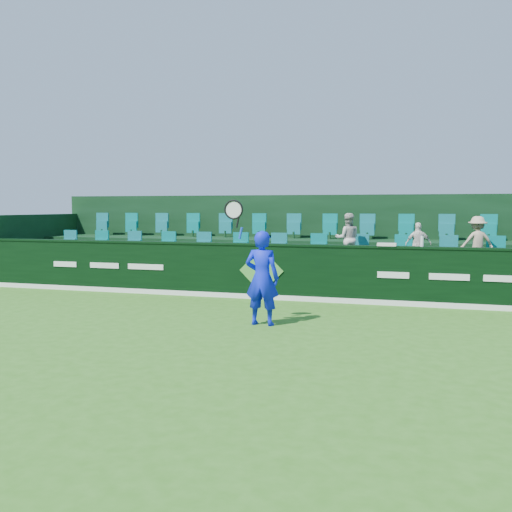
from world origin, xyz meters
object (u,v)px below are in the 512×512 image
(spectator_middle, at_px, (418,244))
(towel, at_px, (387,244))
(tennis_player, at_px, (262,277))
(drinks_bottle, at_px, (422,241))
(spectator_right, at_px, (477,242))
(spectator_left, at_px, (348,239))

(spectator_middle, height_order, towel, spectator_middle)
(tennis_player, relative_size, drinks_bottle, 10.28)
(spectator_right, bearing_deg, drinks_bottle, 26.88)
(spectator_middle, xyz_separation_m, spectator_right, (1.34, 0.00, 0.08))
(spectator_middle, height_order, drinks_bottle, spectator_middle)
(spectator_left, xyz_separation_m, spectator_right, (3.05, 0.00, -0.03))
(tennis_player, distance_m, towel, 3.68)
(spectator_middle, bearing_deg, towel, 46.73)
(spectator_right, relative_size, drinks_bottle, 5.19)
(spectator_middle, distance_m, drinks_bottle, 1.13)
(spectator_left, relative_size, towel, 3.02)
(spectator_left, distance_m, drinks_bottle, 2.13)
(spectator_left, bearing_deg, towel, 119.35)
(tennis_player, relative_size, spectator_middle, 2.27)
(drinks_bottle, bearing_deg, spectator_middle, 94.71)
(tennis_player, xyz_separation_m, towel, (2.11, 2.99, 0.47))
(tennis_player, bearing_deg, spectator_right, 44.93)
(tennis_player, relative_size, towel, 5.68)
(spectator_middle, bearing_deg, spectator_left, -12.17)
(tennis_player, bearing_deg, drinks_bottle, 46.11)
(spectator_left, height_order, towel, spectator_left)
(tennis_player, xyz_separation_m, spectator_left, (1.07, 4.11, 0.53))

